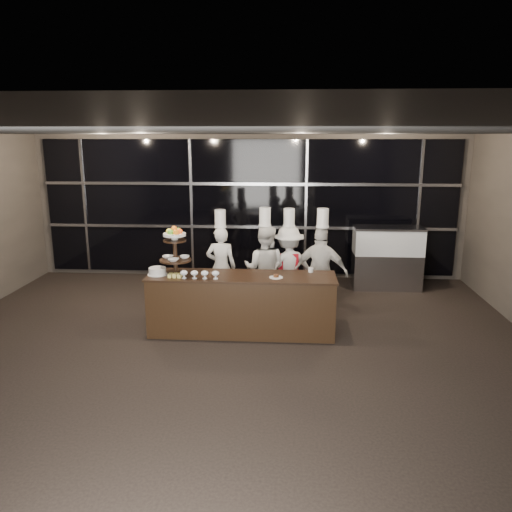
# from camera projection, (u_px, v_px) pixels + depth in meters

# --- Properties ---
(room) EXTENTS (10.00, 10.00, 10.00)m
(room) POSITION_uv_depth(u_px,v_px,m) (214.00, 269.00, 5.65)
(room) COLOR black
(room) RESTS_ON ground
(window_wall) EXTENTS (8.60, 0.10, 2.80)m
(window_wall) POSITION_uv_depth(u_px,v_px,m) (248.00, 208.00, 10.44)
(window_wall) COLOR black
(window_wall) RESTS_ON ground
(buffet_counter) EXTENTS (2.84, 0.74, 0.92)m
(buffet_counter) POSITION_uv_depth(u_px,v_px,m) (242.00, 304.00, 7.62)
(buffet_counter) COLOR black
(buffet_counter) RESTS_ON ground
(display_stand) EXTENTS (0.48, 0.48, 0.74)m
(display_stand) POSITION_uv_depth(u_px,v_px,m) (175.00, 247.00, 7.47)
(display_stand) COLOR black
(display_stand) RESTS_ON buffet_counter
(compotes) EXTENTS (0.58, 0.11, 0.12)m
(compotes) POSITION_uv_depth(u_px,v_px,m) (200.00, 273.00, 7.31)
(compotes) COLOR silver
(compotes) RESTS_ON buffet_counter
(layer_cake) EXTENTS (0.30, 0.30, 0.11)m
(layer_cake) POSITION_uv_depth(u_px,v_px,m) (157.00, 271.00, 7.53)
(layer_cake) COLOR white
(layer_cake) RESTS_ON buffet_counter
(pastry_squares) EXTENTS (0.19, 0.13, 0.05)m
(pastry_squares) POSITION_uv_depth(u_px,v_px,m) (175.00, 275.00, 7.40)
(pastry_squares) COLOR #E9D972
(pastry_squares) RESTS_ON buffet_counter
(small_plate) EXTENTS (0.20, 0.20, 0.05)m
(small_plate) POSITION_uv_depth(u_px,v_px,m) (276.00, 277.00, 7.38)
(small_plate) COLOR white
(small_plate) RESTS_ON buffet_counter
(chef_cup) EXTENTS (0.08, 0.08, 0.07)m
(chef_cup) POSITION_uv_depth(u_px,v_px,m) (311.00, 270.00, 7.68)
(chef_cup) COLOR white
(chef_cup) RESTS_ON buffet_counter
(display_case) EXTENTS (1.34, 0.59, 1.24)m
(display_case) POSITION_uv_depth(u_px,v_px,m) (387.00, 254.00, 9.84)
(display_case) COLOR #A5A5AA
(display_case) RESTS_ON ground
(chef_a) EXTENTS (0.53, 0.35, 1.73)m
(chef_a) POSITION_uv_depth(u_px,v_px,m) (221.00, 265.00, 8.77)
(chef_a) COLOR white
(chef_a) RESTS_ON ground
(chef_b) EXTENTS (0.82, 0.69, 1.81)m
(chef_b) POSITION_uv_depth(u_px,v_px,m) (265.00, 268.00, 8.50)
(chef_b) COLOR white
(chef_b) RESTS_ON ground
(chef_c) EXTENTS (1.09, 0.86, 1.77)m
(chef_c) POSITION_uv_depth(u_px,v_px,m) (288.00, 267.00, 8.66)
(chef_c) COLOR silver
(chef_c) RESTS_ON ground
(chef_d) EXTENTS (0.97, 0.61, 1.83)m
(chef_d) POSITION_uv_depth(u_px,v_px,m) (321.00, 271.00, 8.24)
(chef_d) COLOR silver
(chef_d) RESTS_ON ground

